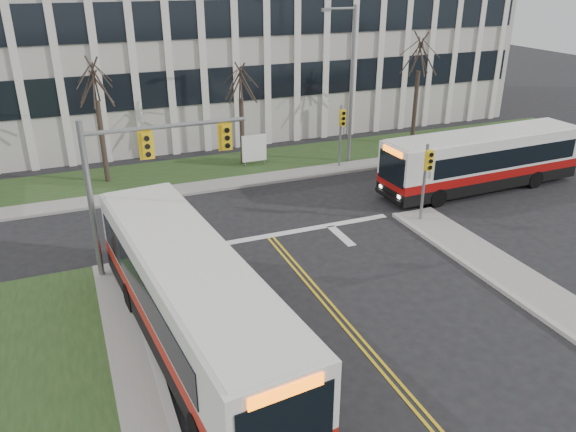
# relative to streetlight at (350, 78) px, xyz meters

# --- Properties ---
(ground) EXTENTS (120.00, 120.00, 0.00)m
(ground) POSITION_rel_streetlight_xyz_m (-8.03, -16.20, -5.19)
(ground) COLOR black
(ground) RESTS_ON ground
(sidewalk_cross) EXTENTS (44.00, 1.60, 0.14)m
(sidewalk_cross) POSITION_rel_streetlight_xyz_m (-3.03, -1.00, -5.12)
(sidewalk_cross) COLOR #9E9B93
(sidewalk_cross) RESTS_ON ground
(building_lawn) EXTENTS (44.00, 5.00, 0.12)m
(building_lawn) POSITION_rel_streetlight_xyz_m (-3.03, 1.80, -5.13)
(building_lawn) COLOR #26401B
(building_lawn) RESTS_ON ground
(office_building) EXTENTS (40.00, 16.00, 12.00)m
(office_building) POSITION_rel_streetlight_xyz_m (-3.03, 13.80, 0.81)
(office_building) COLOR #B6B0A8
(office_building) RESTS_ON ground
(mast_arm_signal) EXTENTS (6.11, 0.38, 6.20)m
(mast_arm_signal) POSITION_rel_streetlight_xyz_m (-13.65, -9.04, -0.94)
(mast_arm_signal) COLOR slate
(mast_arm_signal) RESTS_ON ground
(signal_pole_near) EXTENTS (0.34, 0.39, 3.80)m
(signal_pole_near) POSITION_rel_streetlight_xyz_m (-0.83, -9.30, -2.69)
(signal_pole_near) COLOR slate
(signal_pole_near) RESTS_ON ground
(signal_pole_far) EXTENTS (0.34, 0.39, 3.80)m
(signal_pole_far) POSITION_rel_streetlight_xyz_m (-0.83, -0.80, -2.69)
(signal_pole_far) COLOR slate
(signal_pole_far) RESTS_ON ground
(streetlight) EXTENTS (2.15, 0.25, 9.20)m
(streetlight) POSITION_rel_streetlight_xyz_m (0.00, 0.00, 0.00)
(streetlight) COLOR slate
(streetlight) RESTS_ON ground
(directory_sign) EXTENTS (1.50, 0.12, 2.00)m
(directory_sign) POSITION_rel_streetlight_xyz_m (-5.53, 1.30, -4.02)
(directory_sign) COLOR slate
(directory_sign) RESTS_ON ground
(tree_left) EXTENTS (1.80, 1.80, 7.70)m
(tree_left) POSITION_rel_streetlight_xyz_m (-14.03, 1.80, 0.32)
(tree_left) COLOR #42352B
(tree_left) RESTS_ON ground
(tree_mid) EXTENTS (1.80, 1.80, 6.82)m
(tree_mid) POSITION_rel_streetlight_xyz_m (-6.03, 2.00, -0.31)
(tree_mid) COLOR #42352B
(tree_mid) RESTS_ON ground
(tree_right) EXTENTS (1.80, 1.80, 8.25)m
(tree_right) POSITION_rel_streetlight_xyz_m (5.97, 1.80, 0.71)
(tree_right) COLOR #42352B
(tree_right) RESTS_ON ground
(bus_main) EXTENTS (3.95, 12.62, 3.31)m
(bus_main) POSITION_rel_streetlight_xyz_m (-13.03, -14.75, -3.54)
(bus_main) COLOR silver
(bus_main) RESTS_ON ground
(bus_cross) EXTENTS (11.60, 2.92, 3.07)m
(bus_cross) POSITION_rel_streetlight_xyz_m (4.61, -6.70, -3.66)
(bus_cross) COLOR silver
(bus_cross) RESTS_ON ground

